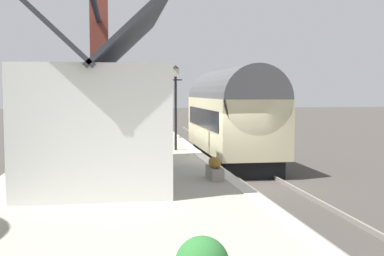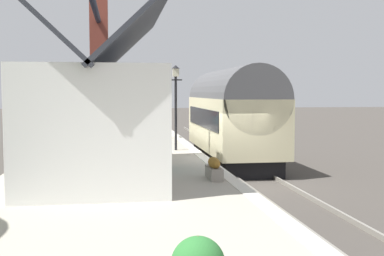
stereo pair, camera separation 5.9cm
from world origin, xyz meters
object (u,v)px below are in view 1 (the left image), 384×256
object	(u,v)px
station_sign_board	(168,114)
lamp_post_platform	(176,90)
bench_by_lamp	(139,124)
bench_platform_end	(148,134)
station_building	(98,117)
planter_by_door	(215,169)
planter_bench_left	(118,134)
train	(232,116)

from	to	relation	value
station_sign_board	lamp_post_platform	bearing A→B (deg)	177.51
station_sign_board	bench_by_lamp	bearing A→B (deg)	19.02
bench_platform_end	bench_by_lamp	bearing A→B (deg)	0.97
station_building	station_sign_board	bearing A→B (deg)	-16.20
station_building	planter_by_door	bearing A→B (deg)	-107.85
bench_by_lamp	lamp_post_platform	world-z (taller)	lamp_post_platform
lamp_post_platform	bench_by_lamp	bearing A→B (deg)	7.02
station_sign_board	planter_bench_left	bearing A→B (deg)	126.15
bench_by_lamp	planter_by_door	distance (m)	15.23
bench_by_lamp	planter_by_door	xyz separation A→B (m)	(-15.17, -1.34, -0.20)
bench_platform_end	planter_by_door	world-z (taller)	bench_platform_end
lamp_post_platform	station_sign_board	xyz separation A→B (m)	(4.99, -0.22, -1.18)
bench_by_lamp	lamp_post_platform	size ratio (longest dim) A/B	0.42
planter_bench_left	station_sign_board	size ratio (longest dim) A/B	0.53
station_building	station_sign_board	distance (m)	10.86
planter_bench_left	lamp_post_platform	distance (m)	4.37
train	station_building	xyz separation A→B (m)	(-7.53, 5.60, 0.37)
station_building	bench_by_lamp	world-z (taller)	station_building
planter_bench_left	lamp_post_platform	bearing A→B (deg)	-144.99
lamp_post_platform	bench_platform_end	bearing A→B (deg)	23.62
station_building	lamp_post_platform	bearing A→B (deg)	-27.36
planter_by_door	lamp_post_platform	xyz separation A→B (m)	(6.42, 0.27, 2.09)
planter_bench_left	station_sign_board	distance (m)	3.14
bench_platform_end	lamp_post_platform	size ratio (longest dim) A/B	0.42
planter_by_door	planter_bench_left	bearing A→B (deg)	14.60
station_building	bench_platform_end	distance (m)	7.94
train	station_building	world-z (taller)	station_building
bench_by_lamp	station_sign_board	size ratio (longest dim) A/B	0.90
train	lamp_post_platform	distance (m)	3.67
station_sign_board	station_building	bearing A→B (deg)	163.80
planter_bench_left	planter_by_door	size ratio (longest dim) A/B	0.85
bench_by_lamp	bench_platform_end	bearing A→B (deg)	-179.03
train	lamp_post_platform	size ratio (longest dim) A/B	2.53
station_building	lamp_post_platform	world-z (taller)	station_building
bench_by_lamp	planter_bench_left	size ratio (longest dim) A/B	1.70
bench_by_lamp	station_sign_board	bearing A→B (deg)	-160.98
station_building	planter_by_door	xyz separation A→B (m)	(-0.99, -3.08, -1.34)
bench_platform_end	station_sign_board	world-z (taller)	station_sign_board
bench_platform_end	planter_bench_left	world-z (taller)	bench_platform_end
lamp_post_platform	planter_bench_left	bearing A→B (deg)	35.01
bench_platform_end	planter_by_door	xyz separation A→B (m)	(-8.63, -1.23, -0.20)
bench_by_lamp	lamp_post_platform	xyz separation A→B (m)	(-8.75, -1.08, 1.89)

